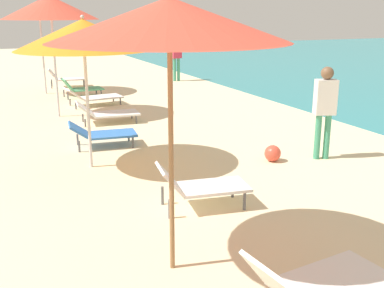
% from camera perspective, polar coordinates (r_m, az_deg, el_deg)
% --- Properties ---
extents(umbrella_third, '(2.20, 2.20, 2.73)m').
position_cam_1_polar(umbrella_third, '(4.29, -2.79, 14.91)').
color(umbrella_third, olive).
rests_on(umbrella_third, ground).
extents(lounger_third_shoreside, '(1.28, 0.74, 0.62)m').
position_cam_1_polar(lounger_third_shoreside, '(6.22, 1.03, -5.06)').
color(lounger_third_shoreside, white).
rests_on(lounger_third_shoreside, ground).
extents(lounger_third_inland, '(1.43, 0.83, 0.64)m').
position_cam_1_polar(lounger_third_inland, '(4.30, 15.45, -16.25)').
color(lounger_third_inland, white).
rests_on(lounger_third_inland, ground).
extents(umbrella_fourth, '(2.17, 2.17, 2.50)m').
position_cam_1_polar(umbrella_fourth, '(7.72, -13.18, 12.89)').
color(umbrella_fourth, silver).
rests_on(umbrella_fourth, ground).
extents(lounger_fourth_shoreside, '(1.34, 0.75, 0.50)m').
position_cam_1_polar(lounger_fourth_shoreside, '(9.21, -10.96, 1.32)').
color(lounger_fourth_shoreside, blue).
rests_on(lounger_fourth_shoreside, ground).
extents(umbrella_fifth, '(2.26, 2.26, 2.97)m').
position_cam_1_polar(umbrella_fifth, '(11.96, -16.94, 15.69)').
color(umbrella_fifth, silver).
rests_on(umbrella_fifth, ground).
extents(lounger_fifth_shoreside, '(1.60, 0.83, 0.54)m').
position_cam_1_polar(lounger_fifth_shoreside, '(13.39, -12.03, 5.74)').
color(lounger_fifth_shoreside, white).
rests_on(lounger_fifth_shoreside, ground).
extents(lounger_fifth_inland, '(1.49, 0.80, 0.53)m').
position_cam_1_polar(lounger_fifth_inland, '(11.20, -10.39, 3.85)').
color(lounger_fifth_inland, white).
rests_on(lounger_fifth_inland, ground).
extents(umbrella_farthest, '(2.33, 2.33, 2.94)m').
position_cam_1_polar(umbrella_farthest, '(15.57, -18.23, 15.33)').
color(umbrella_farthest, silver).
rests_on(umbrella_farthest, ground).
extents(lounger_farthest_shoreside, '(1.34, 0.74, 0.64)m').
position_cam_1_polar(lounger_farthest_shoreside, '(16.98, -15.12, 7.84)').
color(lounger_farthest_shoreside, white).
rests_on(lounger_farthest_shoreside, ground).
extents(lounger_farthest_inland, '(1.23, 0.72, 0.60)m').
position_cam_1_polar(lounger_farthest_inland, '(14.84, -13.44, 6.72)').
color(lounger_farthest_inland, '#4CA572').
rests_on(lounger_farthest_inland, ground).
extents(person_walking_mid, '(0.41, 0.33, 1.64)m').
position_cam_1_polar(person_walking_mid, '(8.46, 15.97, 4.74)').
color(person_walking_mid, '#3F9972').
rests_on(person_walking_mid, ground).
extents(person_walking_far, '(0.38, 0.26, 1.73)m').
position_cam_1_polar(person_walking_far, '(17.79, -1.92, 11.12)').
color(person_walking_far, '#3F9972').
rests_on(person_walking_far, ground).
extents(beach_ball, '(0.29, 0.29, 0.29)m').
position_cam_1_polar(beach_ball, '(8.31, 9.85, -1.14)').
color(beach_ball, '#E54C38').
rests_on(beach_ball, ground).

